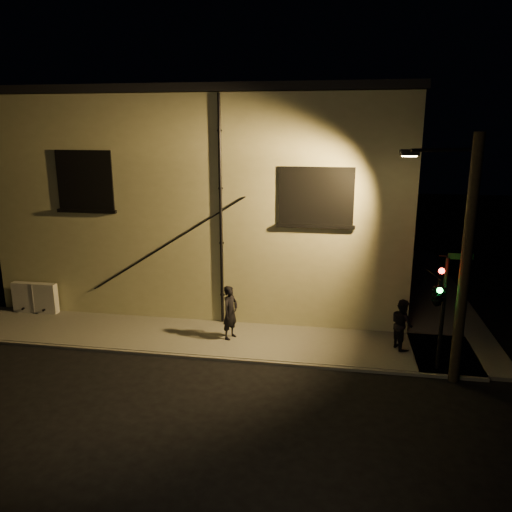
% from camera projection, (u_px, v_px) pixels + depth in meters
% --- Properties ---
extents(ground, '(90.00, 90.00, 0.00)m').
position_uv_depth(ground, '(257.00, 363.00, 15.96)').
color(ground, black).
extents(sidewalk, '(21.00, 16.00, 0.12)m').
position_uv_depth(sidewalk, '(305.00, 314.00, 19.93)').
color(sidewalk, '#5F5E55').
rests_on(sidewalk, ground).
extents(building, '(16.20, 12.23, 8.80)m').
position_uv_depth(building, '(226.00, 190.00, 23.94)').
color(building, '#B9B785').
rests_on(building, ground).
extents(utility_cabinet, '(1.84, 0.31, 1.21)m').
position_uv_depth(utility_cabinet, '(35.00, 298.00, 19.88)').
color(utility_cabinet, beige).
rests_on(utility_cabinet, sidewalk).
extents(pedestrian_a, '(0.70, 0.82, 1.90)m').
position_uv_depth(pedestrian_a, '(230.00, 312.00, 17.32)').
color(pedestrian_a, black).
rests_on(pedestrian_a, sidewalk).
extents(pedestrian_b, '(0.92, 1.02, 1.71)m').
position_uv_depth(pedestrian_b, '(402.00, 324.00, 16.54)').
color(pedestrian_b, black).
rests_on(pedestrian_b, sidewalk).
extents(traffic_signal, '(1.35, 2.17, 3.66)m').
position_uv_depth(traffic_signal, '(438.00, 293.00, 14.62)').
color(traffic_signal, black).
rests_on(traffic_signal, sidewalk).
extents(streetlamp_pole, '(2.02, 1.39, 7.19)m').
position_uv_depth(streetlamp_pole, '(462.00, 256.00, 13.95)').
color(streetlamp_pole, black).
rests_on(streetlamp_pole, ground).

